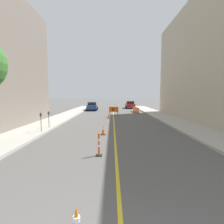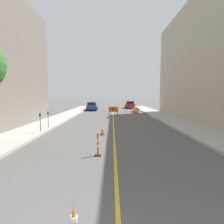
# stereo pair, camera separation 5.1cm
# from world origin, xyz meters

# --- Properties ---
(lane_stripe) EXTENTS (0.12, 43.06, 0.01)m
(lane_stripe) POSITION_xyz_m (0.00, 21.53, 0.00)
(lane_stripe) COLOR gold
(lane_stripe) RESTS_ON ground_plane
(sidewalk_left) EXTENTS (2.88, 43.06, 0.16)m
(sidewalk_left) POSITION_xyz_m (-6.57, 21.53, 0.08)
(sidewalk_left) COLOR #ADA89E
(sidewalk_left) RESTS_ON ground_plane
(sidewalk_right) EXTENTS (2.88, 43.06, 0.16)m
(sidewalk_right) POSITION_xyz_m (6.57, 21.53, 0.08)
(sidewalk_right) COLOR #ADA89E
(sidewalk_right) RESTS_ON ground_plane
(traffic_cone_nearest) EXTENTS (0.36, 0.36, 0.68)m
(traffic_cone_nearest) POSITION_xyz_m (-0.89, 2.00, 0.34)
(traffic_cone_nearest) COLOR black
(traffic_cone_nearest) RESTS_ON ground_plane
(traffic_cone_second) EXTENTS (0.33, 0.33, 0.69)m
(traffic_cone_second) POSITION_xyz_m (-0.83, 11.26, 0.34)
(traffic_cone_second) COLOR black
(traffic_cone_second) RESTS_ON ground_plane
(traffic_cone_third) EXTENTS (0.33, 0.33, 0.65)m
(traffic_cone_third) POSITION_xyz_m (-0.62, 20.29, 0.32)
(traffic_cone_third) COLOR black
(traffic_cone_third) RESTS_ON ground_plane
(delineator_post_front) EXTENTS (0.29, 0.29, 1.10)m
(delineator_post_front) POSITION_xyz_m (-0.81, 6.83, 0.47)
(delineator_post_front) COLOR black
(delineator_post_front) RESTS_ON ground_plane
(arrow_barricade_primary) EXTENTS (1.25, 0.15, 1.33)m
(arrow_barricade_primary) POSITION_xyz_m (0.04, 22.09, 0.93)
(arrow_barricade_primary) COLOR #EF560C
(arrow_barricade_primary) RESTS_ON ground_plane
(safety_mesh_fence) EXTENTS (0.32, 4.70, 0.93)m
(safety_mesh_fence) POSITION_xyz_m (3.77, 27.57, 0.47)
(safety_mesh_fence) COLOR #EF560C
(safety_mesh_fence) RESTS_ON ground_plane
(parked_car_curb_near) EXTENTS (1.99, 4.37, 1.59)m
(parked_car_curb_near) POSITION_xyz_m (-3.96, 31.95, 0.80)
(parked_car_curb_near) COLOR navy
(parked_car_curb_near) RESTS_ON ground_plane
(parked_car_curb_mid) EXTENTS (1.94, 4.32, 1.59)m
(parked_car_curb_mid) POSITION_xyz_m (3.79, 37.29, 0.80)
(parked_car_curb_mid) COLOR maroon
(parked_car_curb_mid) RESTS_ON ground_plane
(parking_meter_near_curb) EXTENTS (0.12, 0.11, 1.41)m
(parking_meter_near_curb) POSITION_xyz_m (-5.48, 11.65, 1.15)
(parking_meter_near_curb) COLOR #4C4C51
(parking_meter_near_curb) RESTS_ON sidewalk_left
(parking_meter_far_curb) EXTENTS (0.12, 0.11, 1.37)m
(parking_meter_far_curb) POSITION_xyz_m (-5.48, 13.26, 1.13)
(parking_meter_far_curb) COLOR #4C4C51
(parking_meter_far_curb) RESTS_ON sidewalk_left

